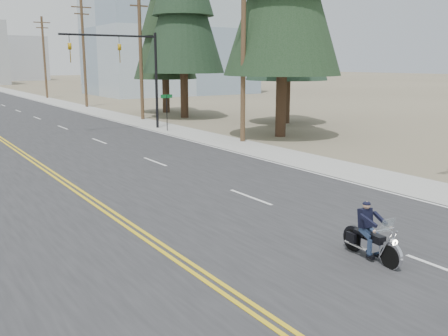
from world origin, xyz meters
TOP-DOWN VIEW (x-y plane):
  - sidewalk_right at (11.50, 70.00)m, footprint 3.00×200.00m
  - traffic_mast_right at (8.98, 32.00)m, footprint 7.10×0.26m
  - street_sign at (10.80, 30.00)m, footprint 0.90×0.06m
  - utility_pole_b at (12.50, 23.00)m, footprint 2.20×0.30m
  - utility_pole_c at (12.50, 38.00)m, footprint 2.20×0.30m
  - utility_pole_d at (12.50, 53.00)m, footprint 2.20×0.30m
  - utility_pole_e at (12.50, 70.00)m, footprint 2.20×0.30m
  - glass_building at (32.00, 70.00)m, footprint 24.00×16.00m
  - haze_bldg_c at (40.00, 110.00)m, footprint 16.00×12.00m
  - haze_bldg_e at (25.00, 150.00)m, footprint 14.00×14.00m
  - motorcyclist at (4.06, 5.63)m, footprint 0.99×1.93m
  - conifer_far at (17.10, 42.53)m, footprint 6.18×6.18m

SIDE VIEW (x-z plane):
  - sidewalk_right at x=11.50m, z-range 0.00..0.01m
  - motorcyclist at x=4.06m, z-range 0.00..1.45m
  - street_sign at x=10.80m, z-range 0.49..3.12m
  - traffic_mast_right at x=8.98m, z-range 1.44..8.44m
  - utility_pole_c at x=12.50m, z-range 0.23..11.23m
  - utility_pole_e at x=12.50m, z-range 0.23..11.23m
  - utility_pole_b at x=12.50m, z-range 0.23..11.73m
  - utility_pole_d at x=12.50m, z-range 0.23..11.73m
  - haze_bldg_e at x=25.00m, z-range 0.00..12.00m
  - haze_bldg_c at x=40.00m, z-range 0.00..18.00m
  - conifer_far at x=17.10m, z-range 1.22..17.77m
  - glass_building at x=32.00m, z-range 0.00..20.00m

